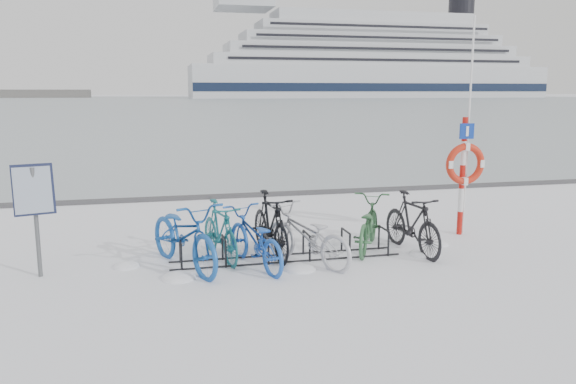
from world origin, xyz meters
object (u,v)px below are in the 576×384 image
(info_board, at_px, (34,196))
(lifebuoy_station, at_px, (465,164))
(bike_rack, at_px, (286,249))
(cruise_ferry, at_px, (368,65))

(info_board, height_order, lifebuoy_station, lifebuoy_station)
(lifebuoy_station, bearing_deg, info_board, -173.88)
(bike_rack, relative_size, lifebuoy_station, 0.93)
(lifebuoy_station, height_order, cruise_ferry, cruise_ferry)
(lifebuoy_station, relative_size, cruise_ferry, 0.03)
(lifebuoy_station, distance_m, cruise_ferry, 238.06)
(bike_rack, xyz_separation_m, lifebuoy_station, (3.83, 0.81, 1.27))
(info_board, distance_m, lifebuoy_station, 7.85)
(cruise_ferry, bearing_deg, info_board, -112.48)
(bike_rack, relative_size, cruise_ferry, 0.03)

